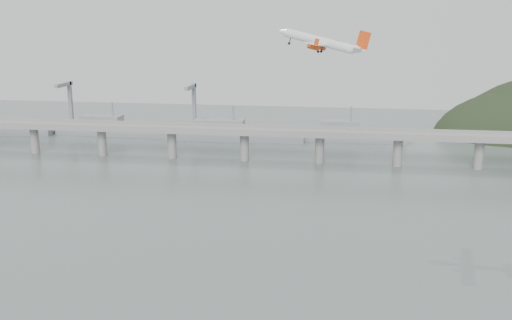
# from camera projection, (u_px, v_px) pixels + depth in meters

# --- Properties ---
(ground) EXTENTS (900.00, 900.00, 0.00)m
(ground) POSITION_uv_depth(u_px,v_px,m) (232.00, 299.00, 204.49)
(ground) COLOR #566360
(ground) RESTS_ON ground
(bridge) EXTENTS (800.00, 22.00, 23.90)m
(bridge) POSITION_uv_depth(u_px,v_px,m) (288.00, 136.00, 392.71)
(bridge) COLOR gray
(bridge) RESTS_ON ground
(distant_fleet) EXTENTS (453.00, 60.90, 40.00)m
(distant_fleet) POSITION_uv_depth(u_px,v_px,m) (105.00, 129.00, 480.60)
(distant_fleet) COLOR slate
(distant_fleet) RESTS_ON ground
(airliner) EXTENTS (40.88, 37.38, 12.35)m
(airliner) POSITION_uv_depth(u_px,v_px,m) (322.00, 42.00, 254.70)
(airliner) COLOR white
(airliner) RESTS_ON ground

